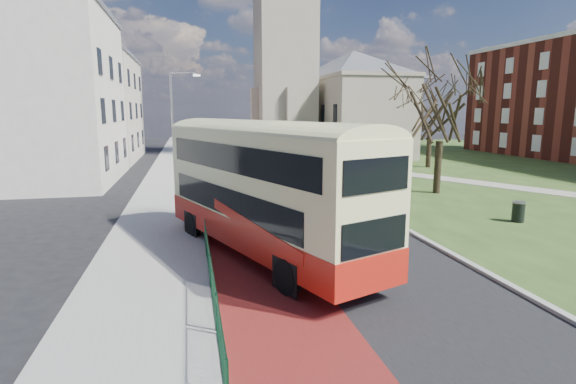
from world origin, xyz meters
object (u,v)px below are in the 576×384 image
object	(u,v)px
streetlamp	(175,122)
winter_tree_near	(442,99)
bus	(263,183)
litter_bin	(518,212)
winter_tree_far	(431,102)

from	to	relation	value
streetlamp	winter_tree_near	world-z (taller)	winter_tree_near
winter_tree_near	bus	bearing A→B (deg)	-142.16
streetlamp	litter_bin	size ratio (longest dim) A/B	7.96
winter_tree_near	litter_bin	world-z (taller)	winter_tree_near
bus	litter_bin	size ratio (longest dim) A/B	11.76
winter_tree_far	litter_bin	world-z (taller)	winter_tree_far
bus	winter_tree_far	bearing A→B (deg)	28.05
streetlamp	winter_tree_near	distance (m)	18.24
streetlamp	winter_tree_near	size ratio (longest dim) A/B	0.91
winter_tree_near	winter_tree_far	world-z (taller)	winter_tree_far
streetlamp	bus	bearing A→B (deg)	-78.48
bus	streetlamp	bearing A→B (deg)	80.40
winter_tree_far	litter_bin	bearing A→B (deg)	-108.43
winter_tree_far	winter_tree_near	bearing A→B (deg)	-117.41
streetlamp	winter_tree_near	xyz separation A→B (m)	(16.84, -6.84, 1.56)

